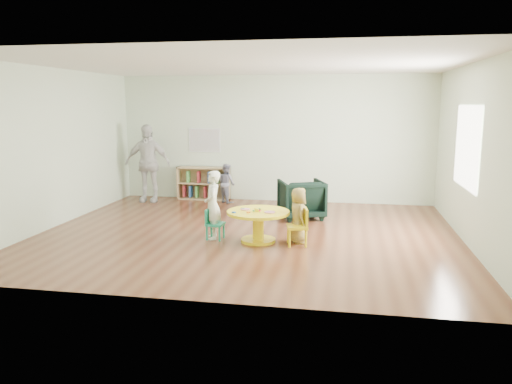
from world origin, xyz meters
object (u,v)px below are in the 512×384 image
activity_table (258,220)px  armchair (301,199)px  child_right (298,215)px  bookshelf (203,183)px  kid_chair_right (300,225)px  toddler (227,183)px  kid_chair_left (213,223)px  child_left (213,205)px  adult_caretaker (147,163)px

activity_table → armchair: 1.87m
child_right → bookshelf: bearing=17.5°
armchair → activity_table: bearing=54.0°
kid_chair_right → toddler: bearing=20.4°
bookshelf → armchair: 2.84m
kid_chair_right → bookshelf: 4.25m
kid_chair_left → armchair: 2.19m
bookshelf → child_right: (2.51, -3.27, 0.08)m
child_left → child_right: 1.40m
toddler → bookshelf: bearing=16.8°
activity_table → adult_caretaker: 4.17m
kid_chair_right → bookshelf: (-2.55, 3.40, 0.05)m
armchair → adult_caretaker: size_ratio=0.47×
bookshelf → adult_caretaker: 1.34m
armchair → adult_caretaker: (-3.54, 1.04, 0.49)m
kid_chair_left → bookshelf: size_ratio=0.42×
child_left → child_right: (1.39, -0.01, -0.11)m
child_right → toddler: 3.53m
kid_chair_left → toddler: size_ratio=0.58×
toddler → kid_chair_right: bearing=163.4°
child_right → adult_caretaker: bearing=32.6°
activity_table → adult_caretaker: size_ratio=0.58×
kid_chair_left → kid_chair_right: kid_chair_right is taller
child_left → activity_table: bearing=69.9°
bookshelf → child_left: 3.45m
bookshelf → child_right: bearing=-52.5°
activity_table → toddler: size_ratio=1.15×
activity_table → child_left: 0.79m
kid_chair_right → adult_caretaker: (-3.69, 2.92, 0.55)m
kid_chair_left → bookshelf: bearing=-156.4°
kid_chair_left → child_left: child_left is taller
activity_table → kid_chair_left: size_ratio=1.99×
bookshelf → adult_caretaker: size_ratio=0.69×
child_left → child_right: child_left is taller
activity_table → armchair: (0.52, 1.79, 0.03)m
bookshelf → armchair: (2.40, -1.52, 0.01)m
bookshelf → armchair: size_ratio=1.47×
activity_table → child_right: size_ratio=1.13×
activity_table → kid_chair_left: activity_table is taller
activity_table → child_right: child_right is taller
kid_chair_left → child_right: 1.39m
child_left → armchair: bearing=127.5°
child_right → toddler: size_ratio=1.02×
kid_chair_left → kid_chair_right: size_ratio=0.85×
child_right → adult_caretaker: 4.61m
kid_chair_left → bookshelf: (-1.13, 3.30, 0.10)m
child_left → kid_chair_right: bearing=68.2°
child_left → toddler: 3.02m
kid_chair_right → kid_chair_left: bearing=74.3°
child_left → child_right: size_ratio=1.26×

